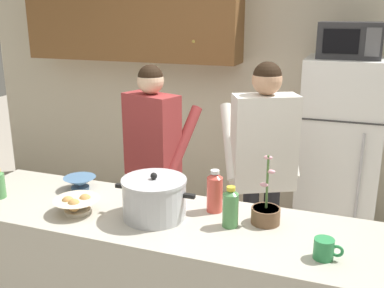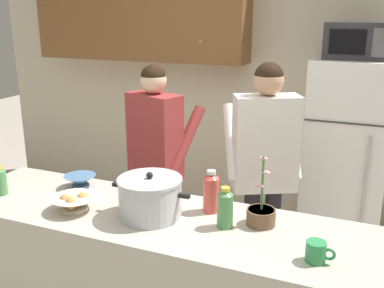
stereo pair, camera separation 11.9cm
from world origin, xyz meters
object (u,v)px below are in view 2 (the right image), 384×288
Objects in this scene: bread_bowl at (74,202)px; bottle_far_corner at (0,180)px; cooking_pot at (150,197)px; refrigerator at (345,156)px; bottle_near_edge at (225,208)px; person_by_sink at (265,156)px; person_near_pot at (156,147)px; coffee_mug at (316,252)px; potted_orchid at (261,214)px; empty_bowl at (80,181)px; bottle_mid_counter at (211,192)px; microwave at (357,41)px.

bottle_far_corner is at bearing 177.90° from bread_bowl.
bread_bowl is (-0.42, -0.10, -0.06)m from cooking_pot.
refrigerator reaches higher than bottle_near_edge.
refrigerator is 8.97× the size of bottle_far_corner.
person_by_sink reaches higher than bottle_near_edge.
coffee_mug is at bearing -37.69° from person_near_pot.
cooking_pot is 1.22× the size of potted_orchid.
empty_bowl is at bearing 171.16° from bottle_near_edge.
person_near_pot is 0.99m from bottle_mid_counter.
bottle_far_corner is (-0.38, -0.27, 0.04)m from empty_bowl.
cooking_pot reaches higher than bottle_mid_counter.
cooking_pot is at bearing -115.18° from microwave.
bottle_near_edge reaches higher than bottle_far_corner.
refrigerator is 1.99m from coffee_mug.
cooking_pot is 1.91× the size of bottle_mid_counter.
person_by_sink is at bearing 0.22° from person_near_pot.
person_by_sink is 7.70× the size of bottle_near_edge.
potted_orchid reaches higher than bread_bowl.
empty_bowl is 0.87m from bottle_mid_counter.
person_near_pot reaches higher than bottle_near_edge.
bottle_mid_counter is (0.28, 0.18, 0.01)m from cooking_pot.
refrigerator is at bearing 70.75° from bottle_mid_counter.
empty_bowl is at bearing 177.09° from potted_orchid.
refrigerator is 12.33× the size of coffee_mug.
person_near_pot is at bearing 134.23° from bottle_near_edge.
potted_orchid is (1.16, -0.06, 0.01)m from empty_bowl.
person_by_sink is at bearing 102.65° from potted_orchid.
microwave is 2.76m from bottle_far_corner.
bottle_mid_counter is at bearing -109.49° from microwave.
person_near_pot is 12.36× the size of coffee_mug.
refrigerator reaches higher than coffee_mug.
person_by_sink is 1.28m from bread_bowl.
microwave reaches higher than person_by_sink.
refrigerator is at bearing 75.93° from bottle_near_edge.
empty_bowl is at bearing 120.84° from bread_bowl.
person_near_pot is at bearing 115.29° from cooking_pot.
cooking_pot is (-0.87, -1.86, 0.22)m from refrigerator.
bottle_mid_counter is 0.64× the size of potted_orchid.
bottle_mid_counter is at bearing 153.29° from coffee_mug.
microwave reaches higher than bottle_near_edge.
potted_orchid is (0.57, 0.13, -0.05)m from cooking_pot.
bottle_near_edge is 0.58× the size of potted_orchid.
cooking_pot is 2.10× the size of bottle_near_edge.
empty_bowl is at bearing 35.61° from bottle_far_corner.
bread_bowl is at bearing -166.50° from cooking_pot.
empty_bowl is (-0.17, 0.29, -0.00)m from bread_bowl.
coffee_mug is (1.30, -1.00, -0.04)m from person_near_pot.
bottle_near_edge is 1.38m from bottle_far_corner.
empty_bowl is at bearing 179.38° from bottle_mid_counter.
person_near_pot is 4.35× the size of potted_orchid.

